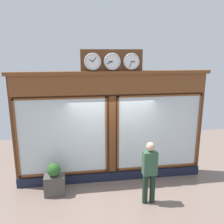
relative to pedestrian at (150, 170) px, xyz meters
The scene contains 4 objects.
shop_facade 1.77m from the pedestrian, 60.48° to the right, with size 5.76×0.42×3.94m.
pedestrian is the anchor object (origin of this frame).
planter_box 2.66m from the pedestrian, 16.77° to the right, with size 0.56×0.36×0.57m, color #4C4742.
planter_shrub 2.59m from the pedestrian, 16.77° to the right, with size 0.37×0.37×0.37m, color #285623.
Camera 1 is at (1.00, 6.65, 3.86)m, focal length 38.49 mm.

